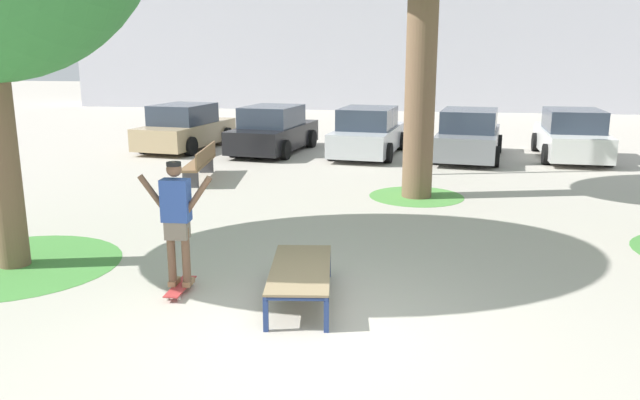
% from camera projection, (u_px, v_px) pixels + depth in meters
% --- Properties ---
extents(ground_plane, '(120.00, 120.00, 0.00)m').
position_uv_depth(ground_plane, '(308.00, 333.00, 7.17)').
color(ground_plane, '#B2AA9E').
extents(building_facade, '(41.25, 4.00, 10.41)m').
position_uv_depth(building_facade, '(432.00, 15.00, 34.93)').
color(building_facade, silver).
rests_on(building_facade, ground).
extents(skate_box, '(1.02, 1.99, 0.46)m').
position_uv_depth(skate_box, '(301.00, 271.00, 8.01)').
color(skate_box, navy).
rests_on(skate_box, ground).
extents(skateboard, '(0.24, 0.81, 0.09)m').
position_uv_depth(skateboard, '(180.00, 287.00, 8.38)').
color(skateboard, '#B23333').
rests_on(skateboard, ground).
extents(skater, '(1.00, 0.30, 1.69)m').
position_uv_depth(skater, '(177.00, 215.00, 8.15)').
color(skater, brown).
rests_on(skater, skateboard).
extents(grass_patch_near_left, '(3.12, 3.12, 0.01)m').
position_uv_depth(grass_patch_near_left, '(15.00, 265.00, 9.48)').
color(grass_patch_near_left, '#47893D').
rests_on(grass_patch_near_left, ground).
extents(grass_patch_mid_back, '(2.12, 2.12, 0.01)m').
position_uv_depth(grass_patch_mid_back, '(416.00, 196.00, 14.01)').
color(grass_patch_mid_back, '#519342').
rests_on(grass_patch_mid_back, ground).
extents(car_tan, '(2.31, 4.38, 1.50)m').
position_uv_depth(car_tan, '(185.00, 128.00, 20.79)').
color(car_tan, tan).
rests_on(car_tan, ground).
extents(car_black, '(2.32, 4.39, 1.50)m').
position_uv_depth(car_black, '(273.00, 131.00, 20.10)').
color(car_black, black).
rests_on(car_black, ground).
extents(car_silver, '(2.25, 4.36, 1.50)m').
position_uv_depth(car_silver, '(368.00, 133.00, 19.51)').
color(car_silver, '#B7BABF').
rests_on(car_silver, ground).
extents(car_grey, '(2.32, 4.39, 1.50)m').
position_uv_depth(car_grey, '(469.00, 136.00, 18.87)').
color(car_grey, slate).
rests_on(car_grey, ground).
extents(car_white, '(2.06, 4.27, 1.50)m').
position_uv_depth(car_white, '(571.00, 136.00, 18.89)').
color(car_white, silver).
rests_on(car_white, ground).
extents(park_bench, '(0.80, 2.44, 0.83)m').
position_uv_depth(park_bench, '(201.00, 162.00, 15.75)').
color(park_bench, brown).
rests_on(park_bench, ground).
extents(light_post, '(0.36, 0.36, 5.83)m').
position_uv_depth(light_post, '(424.00, 25.00, 15.62)').
color(light_post, '#4C4C51').
rests_on(light_post, ground).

